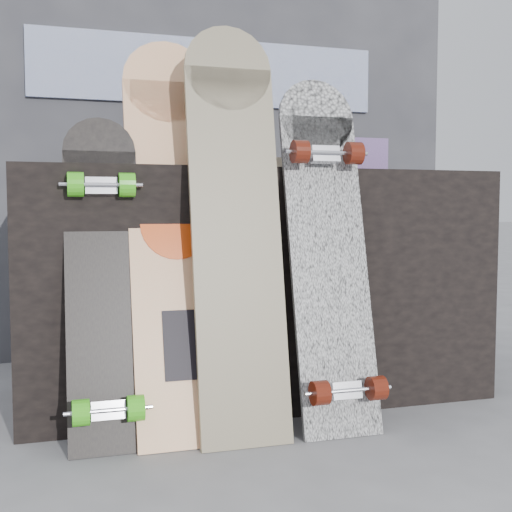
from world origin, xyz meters
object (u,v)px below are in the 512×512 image
object	(u,v)px
vendor_table	(254,284)
longboard_cascadia	(329,245)
longboard_celtic	(236,215)
skateboard_dark	(103,274)
longboard_geisha	(175,220)

from	to	relation	value
vendor_table	longboard_cascadia	world-z (taller)	longboard_cascadia
longboard_celtic	skateboard_dark	xyz separation A→B (m)	(-0.38, 0.04, -0.17)
vendor_table	longboard_cascadia	bearing A→B (deg)	-72.39
longboard_celtic	skateboard_dark	world-z (taller)	longboard_celtic
longboard_geisha	longboard_cascadia	distance (m)	0.47
vendor_table	longboard_cascadia	xyz separation A→B (m)	(0.12, -0.39, 0.16)
longboard_cascadia	vendor_table	bearing A→B (deg)	107.61
longboard_geisha	longboard_cascadia	xyz separation A→B (m)	(0.45, -0.10, -0.08)
longboard_geisha	skateboard_dark	xyz separation A→B (m)	(-0.22, -0.06, -0.15)
vendor_table	longboard_geisha	world-z (taller)	longboard_geisha
vendor_table	skateboard_dark	size ratio (longest dim) A/B	1.69
vendor_table	longboard_geisha	xyz separation A→B (m)	(-0.33, -0.28, 0.24)
longboard_celtic	longboard_cascadia	distance (m)	0.30
vendor_table	longboard_celtic	world-z (taller)	longboard_celtic
skateboard_dark	longboard_geisha	bearing A→B (deg)	14.47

